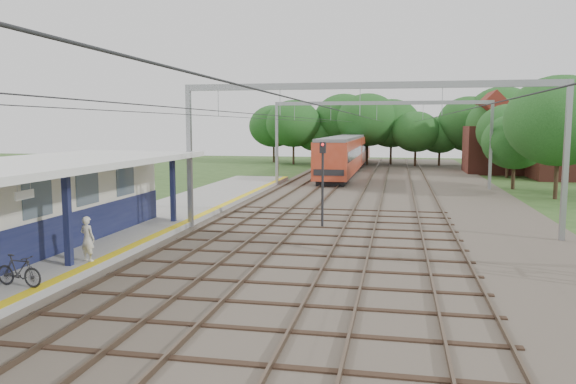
# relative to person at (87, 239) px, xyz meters

# --- Properties ---
(ground) EXTENTS (160.00, 160.00, 0.00)m
(ground) POSITION_rel_person_xyz_m (5.60, -6.67, -1.14)
(ground) COLOR #2D4C1E
(ground) RESTS_ON ground
(ballast_bed) EXTENTS (18.00, 90.00, 0.10)m
(ballast_bed) POSITION_rel_person_xyz_m (9.60, 23.33, -1.09)
(ballast_bed) COLOR #473D33
(ballast_bed) RESTS_ON ground
(platform) EXTENTS (5.00, 52.00, 0.35)m
(platform) POSITION_rel_person_xyz_m (-1.90, 7.33, -0.97)
(platform) COLOR gray
(platform) RESTS_ON ground
(yellow_stripe) EXTENTS (0.45, 52.00, 0.01)m
(yellow_stripe) POSITION_rel_person_xyz_m (0.35, 7.33, -0.79)
(yellow_stripe) COLOR yellow
(yellow_stripe) RESTS_ON platform
(station_building) EXTENTS (3.41, 18.00, 3.40)m
(station_building) POSITION_rel_person_xyz_m (-3.28, 0.33, 0.90)
(station_building) COLOR beige
(station_building) RESTS_ON platform
(canopy) EXTENTS (6.40, 20.00, 3.44)m
(canopy) POSITION_rel_person_xyz_m (-2.17, -0.67, 2.50)
(canopy) COLOR #13183E
(canopy) RESTS_ON platform
(rail_tracks) EXTENTS (11.80, 88.00, 0.15)m
(rail_tracks) POSITION_rel_person_xyz_m (7.10, 23.33, -0.97)
(rail_tracks) COLOR brown
(rail_tracks) RESTS_ON ballast_bed
(catenary_system) EXTENTS (17.22, 88.00, 7.00)m
(catenary_system) POSITION_rel_person_xyz_m (8.99, 18.61, 4.37)
(catenary_system) COLOR gray
(catenary_system) RESTS_ON ground
(tree_band) EXTENTS (31.72, 30.88, 8.82)m
(tree_band) POSITION_rel_person_xyz_m (9.44, 50.45, 3.78)
(tree_band) COLOR #382619
(tree_band) RESTS_ON ground
(house_near) EXTENTS (7.00, 6.12, 7.89)m
(house_near) POSITION_rel_person_xyz_m (26.60, 39.33, 1.84)
(house_near) COLOR brown
(house_near) RESTS_ON ground
(house_far) EXTENTS (8.00, 6.12, 8.66)m
(house_far) POSITION_rel_person_xyz_m (21.60, 45.33, 2.09)
(house_far) COLOR brown
(house_far) RESTS_ON ground
(person) EXTENTS (0.65, 0.51, 1.59)m
(person) POSITION_rel_person_xyz_m (0.00, 0.00, 0.00)
(person) COLOR beige
(person) RESTS_ON platform
(bicycle) EXTENTS (1.64, 0.63, 0.96)m
(bicycle) POSITION_rel_person_xyz_m (-0.29, -3.25, -0.31)
(bicycle) COLOR black
(bicycle) RESTS_ON platform
(train) EXTENTS (2.94, 36.64, 3.86)m
(train) POSITION_rel_person_xyz_m (5.10, 45.58, 1.01)
(train) COLOR black
(train) RESTS_ON ballast_bed
(signal_post) EXTENTS (0.31, 0.27, 4.26)m
(signal_post) POSITION_rel_person_xyz_m (6.95, 9.62, 1.52)
(signal_post) COLOR black
(signal_post) RESTS_ON ground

